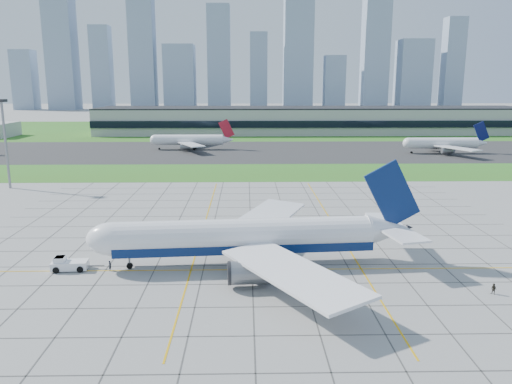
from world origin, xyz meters
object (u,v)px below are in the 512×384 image
at_px(pushback_tug, 68,264).
at_px(crew_far, 494,289).
at_px(distant_jet_1, 190,140).
at_px(distant_jet_2, 444,143).
at_px(airliner, 247,237).
at_px(light_mast, 4,133).
at_px(crew_near, 110,266).

xyz_separation_m(pushback_tug, crew_far, (64.97, -10.94, -0.21)).
xyz_separation_m(distant_jet_1, distant_jet_2, (112.13, -15.31, -0.00)).
bearing_deg(pushback_tug, airliner, -0.66).
relative_size(light_mast, pushback_tug, 3.05).
height_order(airliner, crew_near, airliner).
relative_size(crew_far, distant_jet_2, 0.04).
distance_m(crew_far, distant_jet_2, 157.02).
height_order(light_mast, airliner, light_mast).
height_order(light_mast, crew_near, light_mast).
distance_m(distant_jet_1, distant_jet_2, 113.17).
xyz_separation_m(crew_near, distant_jet_2, (108.57, 138.09, 3.64)).
height_order(airliner, pushback_tug, airliner).
xyz_separation_m(crew_near, distant_jet_1, (-3.57, 153.40, 3.64)).
bearing_deg(airliner, distant_jet_2, 53.20).
height_order(crew_near, distant_jet_1, distant_jet_1).
distance_m(airliner, distant_jet_1, 153.28).
distance_m(light_mast, crew_near, 83.14).
bearing_deg(pushback_tug, distant_jet_2, 45.63).
xyz_separation_m(airliner, distant_jet_1, (-25.86, 151.09, -0.32)).
xyz_separation_m(crew_far, distant_jet_2, (50.54, 148.61, 3.67)).
distance_m(light_mast, distant_jet_1, 97.40).
bearing_deg(crew_near, distant_jet_1, 14.12).
xyz_separation_m(airliner, pushback_tug, (-29.23, -1.89, -3.78)).
bearing_deg(crew_near, crew_far, -87.49).
bearing_deg(crew_far, light_mast, -166.14).
bearing_deg(light_mast, pushback_tug, -59.04).
bearing_deg(airliner, light_mast, 132.57).
bearing_deg(light_mast, distant_jet_2, 24.60).
distance_m(crew_near, distant_jet_2, 175.70).
height_order(crew_near, distant_jet_2, distant_jet_2).
distance_m(airliner, crew_far, 38.18).
relative_size(pushback_tug, crew_near, 4.98).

